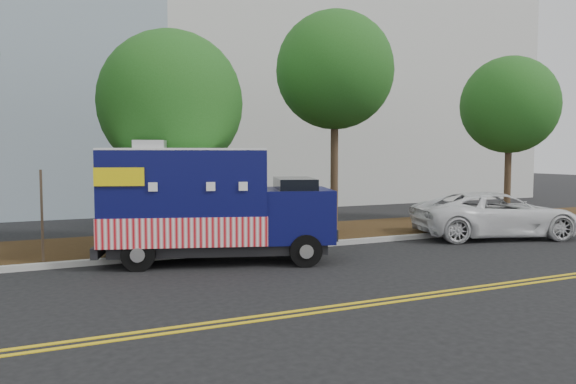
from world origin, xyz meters
name	(u,v)px	position (x,y,z in m)	size (l,w,h in m)	color
ground	(206,267)	(0.00, 0.00, 0.00)	(120.00, 120.00, 0.00)	black
curb	(190,254)	(0.00, 1.40, 0.07)	(120.00, 0.18, 0.15)	#9E9E99
mulch_strip	(172,243)	(0.00, 3.50, 0.07)	(120.00, 4.00, 0.15)	black
centerline_near	(281,313)	(0.00, -4.45, 0.01)	(120.00, 0.10, 0.01)	gold
centerline_far	(287,317)	(0.00, -4.70, 0.01)	(120.00, 0.10, 0.01)	gold
tree_b	(171,103)	(-0.08, 3.05, 4.24)	(4.18, 4.18, 6.34)	#38281C
tree_c	(335,71)	(5.59, 3.38, 5.56)	(3.98, 3.98, 7.57)	#38281C
tree_d	(510,105)	(13.40, 3.17, 4.67)	(3.80, 3.80, 6.59)	#38281C
sign_post	(42,219)	(-3.62, 1.55, 1.20)	(0.06, 0.06, 2.40)	#473828
food_truck	(206,207)	(0.21, 0.65, 1.41)	(6.27, 3.88, 3.12)	black
white_car	(496,215)	(10.15, 0.55, 0.76)	(2.51, 5.43, 1.51)	silver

